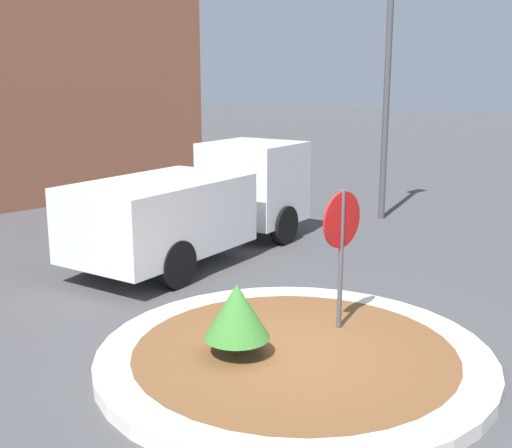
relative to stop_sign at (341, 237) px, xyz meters
name	(u,v)px	position (x,y,z in m)	size (l,w,h in m)	color
ground_plane	(294,363)	(-1.02, -0.05, -1.50)	(120.00, 120.00, 0.00)	#474749
traffic_island	(294,356)	(-1.02, -0.05, -1.41)	(5.11, 5.11, 0.18)	silver
stop_sign	(341,237)	(0.00, 0.00, 0.00)	(0.78, 0.07, 2.15)	#4C4C51
island_shrub	(237,311)	(-1.64, 0.36, -0.73)	(0.84, 0.84, 0.94)	brown
utility_truck	(202,202)	(1.55, 4.72, -0.37)	(6.16, 3.07, 2.19)	white
light_pole	(388,66)	(7.18, 4.06, 2.40)	(0.70, 0.30, 6.68)	#4C4C51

